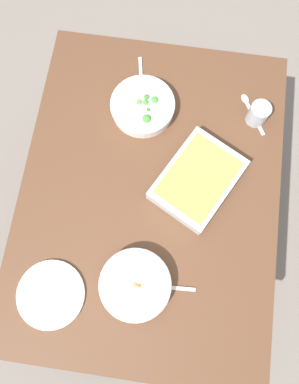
# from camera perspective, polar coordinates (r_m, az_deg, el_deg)

# --- Properties ---
(ground_plane) EXTENTS (6.00, 6.00, 0.00)m
(ground_plane) POSITION_cam_1_polar(r_m,az_deg,el_deg) (1.97, 0.00, -5.33)
(ground_plane) COLOR slate
(dining_table) EXTENTS (1.20, 0.90, 0.74)m
(dining_table) POSITION_cam_1_polar(r_m,az_deg,el_deg) (1.33, 0.00, -0.96)
(dining_table) COLOR brown
(dining_table) RESTS_ON ground_plane
(stew_bowl) EXTENTS (0.23, 0.23, 0.06)m
(stew_bowl) POSITION_cam_1_polar(r_m,az_deg,el_deg) (1.17, -2.16, -14.55)
(stew_bowl) COLOR white
(stew_bowl) RESTS_ON dining_table
(broccoli_bowl) EXTENTS (0.23, 0.23, 0.06)m
(broccoli_bowl) POSITION_cam_1_polar(r_m,az_deg,el_deg) (1.33, -1.07, 13.51)
(broccoli_bowl) COLOR white
(broccoli_bowl) RESTS_ON dining_table
(baking_dish) EXTENTS (0.37, 0.33, 0.06)m
(baking_dish) POSITION_cam_1_polar(r_m,az_deg,el_deg) (1.23, 7.72, 1.98)
(baking_dish) COLOR silver
(baking_dish) RESTS_ON dining_table
(drink_cup) EXTENTS (0.07, 0.07, 0.08)m
(drink_cup) POSITION_cam_1_polar(r_m,az_deg,el_deg) (1.36, 16.88, 11.77)
(drink_cup) COLOR #B2BCC6
(drink_cup) RESTS_ON dining_table
(side_plate) EXTENTS (0.22, 0.22, 0.01)m
(side_plate) POSITION_cam_1_polar(r_m,az_deg,el_deg) (1.24, -15.46, -15.46)
(side_plate) COLOR white
(side_plate) RESTS_ON dining_table
(spoon_by_stew) EXTENTS (0.03, 0.18, 0.01)m
(spoon_by_stew) POSITION_cam_1_polar(r_m,az_deg,el_deg) (1.20, 1.79, -14.86)
(spoon_by_stew) COLOR silver
(spoon_by_stew) RESTS_ON dining_table
(spoon_by_broccoli) EXTENTS (0.18, 0.05, 0.01)m
(spoon_by_broccoli) POSITION_cam_1_polar(r_m,az_deg,el_deg) (1.40, -1.30, 16.90)
(spoon_by_broccoli) COLOR silver
(spoon_by_broccoli) RESTS_ON dining_table
(spoon_spare) EXTENTS (0.16, 0.10, 0.01)m
(spoon_spare) POSITION_cam_1_polar(r_m,az_deg,el_deg) (1.40, 15.71, 12.68)
(spoon_spare) COLOR silver
(spoon_spare) RESTS_ON dining_table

